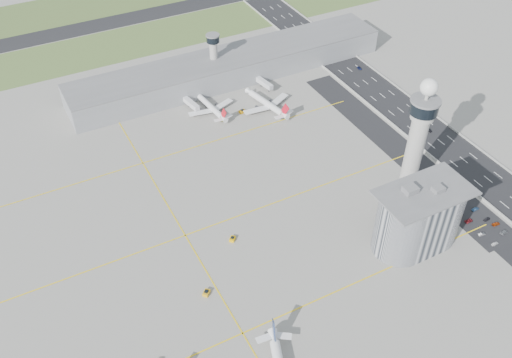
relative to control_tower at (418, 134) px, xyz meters
name	(u,v)px	position (x,y,z in m)	size (l,w,h in m)	color
ground	(291,248)	(-72.00, -8.00, -35.04)	(1000.00, 1000.00, 0.00)	#99978F
grass_strip_0	(107,48)	(-92.00, 217.00, -35.00)	(480.00, 50.00, 0.08)	#4C602D
grass_strip_1	(80,7)	(-92.00, 292.00, -35.00)	(480.00, 60.00, 0.08)	#4A652F
runway	(93,26)	(-92.00, 254.00, -34.98)	(480.00, 22.00, 0.10)	black
highway	(480,173)	(43.00, -8.00, -34.99)	(28.00, 500.00, 0.10)	black
barrier_left	(460,180)	(29.00, -8.00, -34.44)	(0.60, 500.00, 1.20)	#9E9E99
barrier_right	(500,164)	(57.00, -8.00, -34.44)	(0.60, 500.00, 1.20)	#9E9E99
landside_road	(457,199)	(18.00, -18.00, -35.00)	(18.00, 260.00, 0.08)	black
parking_lot	(471,215)	(16.00, -30.00, -34.99)	(20.00, 44.00, 0.10)	black
taxiway_line_h_0	(243,333)	(-112.00, -38.00, -35.04)	(260.00, 0.60, 0.01)	yellow
taxiway_line_h_1	(185,235)	(-112.00, 22.00, -35.04)	(260.00, 0.60, 0.01)	yellow
taxiway_line_h_2	(143,163)	(-112.00, 82.00, -35.04)	(260.00, 0.60, 0.01)	yellow
taxiway_line_v	(185,235)	(-112.00, 22.00, -35.04)	(0.60, 260.00, 0.01)	yellow
control_tower	(418,134)	(0.00, 0.00, 0.00)	(14.00, 14.00, 64.50)	#ADAAA5
secondary_tower	(214,54)	(-42.00, 142.00, -16.24)	(8.60, 8.60, 31.90)	#ADAAA5
admin_building	(419,217)	(-20.01, -30.00, -19.74)	(42.00, 24.00, 33.50)	#B2B2B7
terminal_pier	(230,67)	(-32.00, 140.00, -27.14)	(210.00, 32.00, 15.80)	gray
airplane_far_a	(210,104)	(-59.00, 110.75, -30.09)	(35.35, 30.05, 9.90)	white
airplane_far_b	(266,100)	(-27.77, 98.41, -29.53)	(39.39, 33.48, 11.03)	white
jet_bridge_far_0	(185,100)	(-70.00, 124.00, -32.19)	(14.00, 3.00, 5.70)	silver
jet_bridge_far_1	(258,80)	(-20.00, 124.00, -32.19)	(14.00, 3.00, 5.70)	silver
tug_2	(206,293)	(-116.89, -13.67, -34.04)	(2.38, 3.46, 2.01)	gold
tug_3	(232,239)	(-93.66, 9.14, -34.10)	(2.22, 3.22, 1.87)	#F5B400
tug_4	(223,119)	(-56.52, 98.26, -34.18)	(2.04, 2.97, 1.73)	yellow
tug_5	(242,111)	(-43.17, 100.12, -34.01)	(2.44, 3.55, 2.06)	orange
car_lot_0	(495,244)	(12.02, -49.31, -34.42)	(1.47, 3.64, 1.24)	white
car_lot_1	(482,234)	(11.07, -42.05, -34.46)	(1.23, 3.53, 1.16)	gray
car_lot_2	(469,221)	(11.90, -32.61, -34.45)	(1.96, 4.25, 1.18)	maroon
car_lot_3	(460,214)	(11.53, -27.05, -34.43)	(1.70, 4.18, 1.21)	black
car_lot_4	(448,207)	(9.91, -20.68, -34.39)	(1.53, 3.81, 1.30)	navy
car_lot_5	(440,197)	(11.07, -13.11, -34.39)	(1.38, 3.97, 1.31)	silver
car_lot_6	(504,232)	(21.05, -45.92, -34.48)	(1.85, 4.02, 1.12)	slate
car_lot_7	(496,224)	(21.83, -40.17, -34.43)	(1.70, 4.19, 1.22)	#9A3208
car_lot_8	(487,219)	(20.33, -35.80, -34.42)	(1.46, 3.62, 1.23)	black
car_lot_9	(475,209)	(20.35, -28.02, -34.39)	(1.38, 3.96, 1.30)	navy
car_lot_10	(463,197)	(21.22, -18.93, -34.43)	(2.02, 4.39, 1.22)	silver
car_lot_11	(459,192)	(21.93, -14.99, -34.43)	(1.70, 4.18, 1.21)	gray
car_hw_1	(429,130)	(43.66, 33.55, -34.39)	(1.37, 3.92, 1.29)	black
car_hw_2	(359,68)	(49.32, 109.78, -34.47)	(1.90, 4.11, 1.14)	#171E4E
car_hw_4	(297,35)	(36.12, 169.79, -34.48)	(1.34, 3.32, 1.13)	gray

